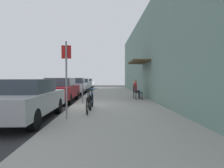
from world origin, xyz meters
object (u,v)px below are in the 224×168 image
at_px(parked_car_2, 75,86).
at_px(cafe_chair_0, 137,92).
at_px(parking_meter, 82,89).
at_px(cafe_chair_1, 135,91).
at_px(parked_car_4, 87,83).
at_px(parked_car_1, 61,90).
at_px(parked_car_3, 82,84).
at_px(bicycle_1, 92,101).
at_px(seated_patron_1, 136,88).
at_px(bicycle_0, 88,104).
at_px(street_sign, 66,74).
at_px(parked_car_0, 26,99).

relative_size(parked_car_2, cafe_chair_0, 5.06).
xyz_separation_m(parked_car_2, parking_meter, (1.55, -7.41, 0.11)).
height_order(cafe_chair_0, cafe_chair_1, same).
distance_m(parked_car_4, cafe_chair_1, 17.30).
xyz_separation_m(parked_car_1, parked_car_4, (0.00, 17.56, -0.03)).
relative_size(parked_car_3, bicycle_1, 2.57).
height_order(parking_meter, bicycle_1, parking_meter).
relative_size(parking_meter, bicycle_1, 0.77).
bearing_deg(parked_car_2, seated_patron_1, -44.94).
bearing_deg(bicycle_1, cafe_chair_1, 59.28).
distance_m(parked_car_2, parked_car_4, 11.73).
xyz_separation_m(bicycle_0, seated_patron_1, (2.76, 5.36, 0.34)).
bearing_deg(parked_car_3, street_sign, -84.90).
xyz_separation_m(parked_car_0, parked_car_4, (0.00, 22.76, -0.01)).
bearing_deg(parked_car_3, cafe_chair_0, -66.73).
xyz_separation_m(parked_car_0, bicycle_1, (2.20, 1.71, -0.27)).
height_order(parked_car_3, cafe_chair_1, parked_car_3).
bearing_deg(bicycle_1, parking_meter, 108.72).
distance_m(bicycle_0, cafe_chair_1, 6.01).
relative_size(parked_car_1, cafe_chair_1, 5.06).
bearing_deg(parked_car_0, seated_patron_1, 51.47).
relative_size(parked_car_3, cafe_chair_1, 5.06).
bearing_deg(bicycle_0, parked_car_0, -159.70).
distance_m(parked_car_1, bicycle_1, 4.13).
bearing_deg(cafe_chair_1, parked_car_0, -128.15).
xyz_separation_m(parked_car_1, parking_meter, (1.55, -1.59, 0.12)).
distance_m(parked_car_4, street_sign, 23.19).
relative_size(parked_car_3, street_sign, 1.69).
bearing_deg(parked_car_3, parked_car_4, 90.00).
height_order(parked_car_4, bicycle_0, parked_car_4).
xyz_separation_m(bicycle_1, cafe_chair_1, (2.64, 4.44, 0.14)).
bearing_deg(parked_car_0, bicycle_0, 20.30).
bearing_deg(parked_car_1, cafe_chair_1, 11.12).
distance_m(bicycle_0, cafe_chair_0, 5.19).
xyz_separation_m(street_sign, cafe_chair_1, (3.33, 6.51, -1.02)).
bearing_deg(street_sign, parked_car_4, 93.71).
distance_m(cafe_chair_1, seated_patron_1, 0.20).
relative_size(street_sign, bicycle_1, 1.52).
relative_size(parked_car_0, parked_car_1, 1.00).
distance_m(parked_car_2, seated_patron_1, 6.91).
bearing_deg(parked_car_4, cafe_chair_0, -74.60).
bearing_deg(parked_car_3, bicycle_0, -82.25).
relative_size(parked_car_0, cafe_chair_1, 5.06).
bearing_deg(parked_car_1, bicycle_1, -57.83).
bearing_deg(seated_patron_1, cafe_chair_1, 173.45).
bearing_deg(parked_car_3, cafe_chair_1, -64.87).
xyz_separation_m(parked_car_2, seated_patron_1, (4.89, -4.88, 0.04)).
bearing_deg(cafe_chair_0, cafe_chair_1, 89.97).
relative_size(parked_car_0, street_sign, 1.69).
distance_m(parked_car_0, parking_meter, 3.94).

